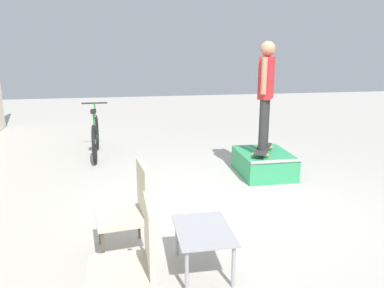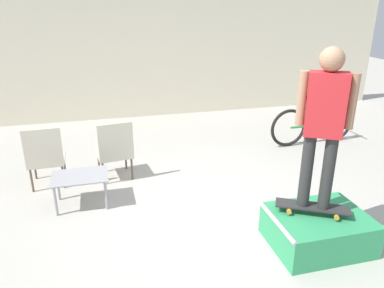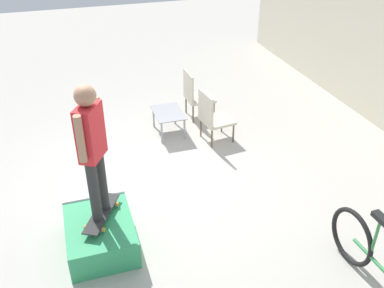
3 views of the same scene
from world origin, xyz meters
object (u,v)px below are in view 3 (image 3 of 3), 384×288
object	(u,v)px
skateboard_on_ramp	(102,213)
bicycle	(382,267)
patio_chair_left	(195,94)
person_skater	(92,143)
coffee_table	(168,115)
patio_chair_right	(212,116)
skate_ramp_box	(100,234)

from	to	relation	value
skateboard_on_ramp	bicycle	size ratio (longest dim) A/B	0.45
bicycle	patio_chair_left	bearing A→B (deg)	-174.28
patio_chair_left	person_skater	bearing A→B (deg)	142.42
coffee_table	patio_chair_left	size ratio (longest dim) A/B	0.77
patio_chair_right	bicycle	world-z (taller)	bicycle
skateboard_on_ramp	patio_chair_right	distance (m)	3.03
skateboard_on_ramp	person_skater	distance (m)	1.04
skate_ramp_box	bicycle	size ratio (longest dim) A/B	0.61
skate_ramp_box	patio_chair_right	size ratio (longest dim) A/B	1.14
person_skater	skateboard_on_ramp	bearing A→B (deg)	146.78
coffee_table	bicycle	distance (m)	4.51
skateboard_on_ramp	bicycle	bearing A→B (deg)	86.78
skate_ramp_box	coffee_table	bearing A→B (deg)	148.53
skateboard_on_ramp	patio_chair_left	world-z (taller)	patio_chair_left
skateboard_on_ramp	person_skater	bearing A→B (deg)	-35.17
patio_chair_left	skate_ramp_box	bearing A→B (deg)	142.37
skateboard_on_ramp	patio_chair_left	size ratio (longest dim) A/B	0.84
skate_ramp_box	person_skater	xyz separation A→B (m)	(-0.07, 0.05, 1.32)
skate_ramp_box	bicycle	world-z (taller)	bicycle
skate_ramp_box	person_skater	size ratio (longest dim) A/B	0.63
coffee_table	person_skater	bearing A→B (deg)	-31.27
person_skater	patio_chair_right	distance (m)	3.19
coffee_table	bicycle	bearing A→B (deg)	16.99
skate_ramp_box	patio_chair_left	size ratio (longest dim) A/B	1.14
patio_chair_right	bicycle	bearing A→B (deg)	-178.03
person_skater	patio_chair_right	world-z (taller)	person_skater
coffee_table	skate_ramp_box	bearing A→B (deg)	-31.47
patio_chair_right	bicycle	size ratio (longest dim) A/B	0.54
skate_ramp_box	skateboard_on_ramp	world-z (taller)	skateboard_on_ramp
person_skater	patio_chair_left	distance (m)	3.91
skate_ramp_box	patio_chair_right	world-z (taller)	patio_chair_right
coffee_table	patio_chair_left	xyz separation A→B (m)	(-0.49, 0.68, 0.13)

